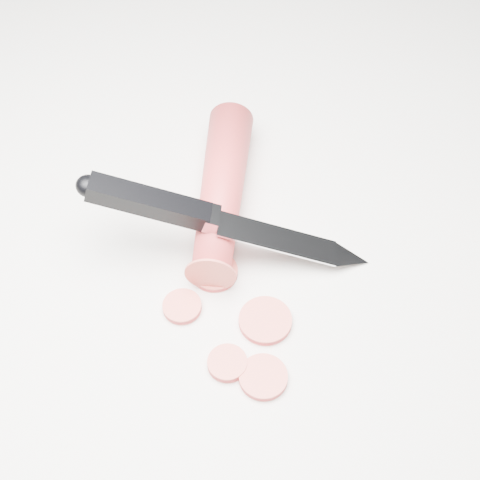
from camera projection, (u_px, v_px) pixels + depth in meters
ground at (195, 275)px, 0.54m from camera, size 2.40×2.40×0.00m
carrot at (222, 190)px, 0.57m from camera, size 0.15×0.15×0.04m
carrot_slice_0 at (182, 307)px, 0.52m from camera, size 0.03×0.03×0.01m
carrot_slice_1 at (265, 321)px, 0.51m from camera, size 0.04×0.04×0.01m
carrot_slice_2 at (215, 272)px, 0.54m from camera, size 0.04×0.04×0.01m
carrot_slice_3 at (227, 363)px, 0.49m from camera, size 0.03×0.03×0.01m
carrot_slice_4 at (263, 377)px, 0.48m from camera, size 0.04×0.04×0.01m
kitchen_knife at (228, 221)px, 0.52m from camera, size 0.19×0.18×0.08m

